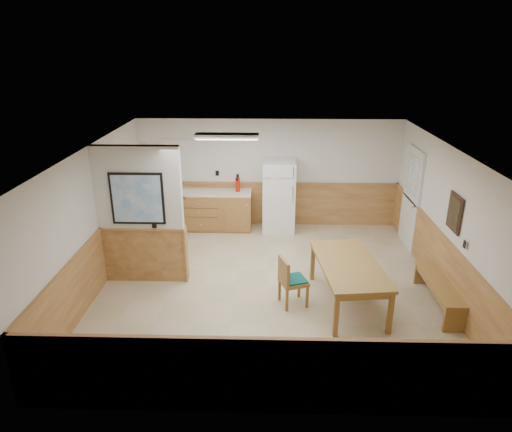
{
  "coord_description": "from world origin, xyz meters",
  "views": [
    {
      "loc": [
        -0.02,
        -7.19,
        4.12
      ],
      "look_at": [
        -0.23,
        0.4,
        1.19
      ],
      "focal_mm": 32.0,
      "sensor_mm": 36.0,
      "label": 1
    }
  ],
  "objects_px": {
    "refrigerator": "(279,196)",
    "dining_chair": "(289,278)",
    "dining_table": "(349,268)",
    "soap_bottle": "(177,187)",
    "dining_bench": "(439,287)",
    "fire_extinguisher": "(238,184)"
  },
  "relations": [
    {
      "from": "dining_table",
      "to": "dining_bench",
      "type": "xyz_separation_m",
      "value": [
        1.49,
        -0.02,
        -0.32
      ]
    },
    {
      "from": "refrigerator",
      "to": "dining_chair",
      "type": "bearing_deg",
      "value": -86.49
    },
    {
      "from": "dining_table",
      "to": "fire_extinguisher",
      "type": "xyz_separation_m",
      "value": [
        -2.02,
        3.25,
        0.42
      ]
    },
    {
      "from": "fire_extinguisher",
      "to": "dining_table",
      "type": "bearing_deg",
      "value": -71.99
    },
    {
      "from": "dining_table",
      "to": "dining_chair",
      "type": "relative_size",
      "value": 2.31
    },
    {
      "from": "refrigerator",
      "to": "dining_chair",
      "type": "height_order",
      "value": "refrigerator"
    },
    {
      "from": "soap_bottle",
      "to": "dining_bench",
      "type": "bearing_deg",
      "value": -33.2
    },
    {
      "from": "dining_chair",
      "to": "soap_bottle",
      "type": "height_order",
      "value": "soap_bottle"
    },
    {
      "from": "dining_chair",
      "to": "soap_bottle",
      "type": "distance_m",
      "value": 4.09
    },
    {
      "from": "refrigerator",
      "to": "dining_table",
      "type": "xyz_separation_m",
      "value": [
        1.07,
        -3.17,
        -0.16
      ]
    },
    {
      "from": "dining_chair",
      "to": "fire_extinguisher",
      "type": "distance_m",
      "value": 3.52
    },
    {
      "from": "dining_table",
      "to": "soap_bottle",
      "type": "distance_m",
      "value": 4.68
    },
    {
      "from": "refrigerator",
      "to": "dining_chair",
      "type": "xyz_separation_m",
      "value": [
        0.1,
        -3.24,
        -0.32
      ]
    },
    {
      "from": "refrigerator",
      "to": "soap_bottle",
      "type": "bearing_deg",
      "value": -178.54
    },
    {
      "from": "refrigerator",
      "to": "dining_chair",
      "type": "distance_m",
      "value": 3.25
    },
    {
      "from": "refrigerator",
      "to": "dining_table",
      "type": "relative_size",
      "value": 0.84
    },
    {
      "from": "refrigerator",
      "to": "dining_table",
      "type": "distance_m",
      "value": 3.36
    },
    {
      "from": "soap_bottle",
      "to": "dining_table",
      "type": "bearing_deg",
      "value": -43.08
    },
    {
      "from": "dining_bench",
      "to": "dining_chair",
      "type": "bearing_deg",
      "value": -178.89
    },
    {
      "from": "refrigerator",
      "to": "dining_bench",
      "type": "height_order",
      "value": "refrigerator"
    },
    {
      "from": "dining_chair",
      "to": "refrigerator",
      "type": "bearing_deg",
      "value": 73.14
    },
    {
      "from": "dining_table",
      "to": "dining_chair",
      "type": "bearing_deg",
      "value": 177.33
    }
  ]
}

